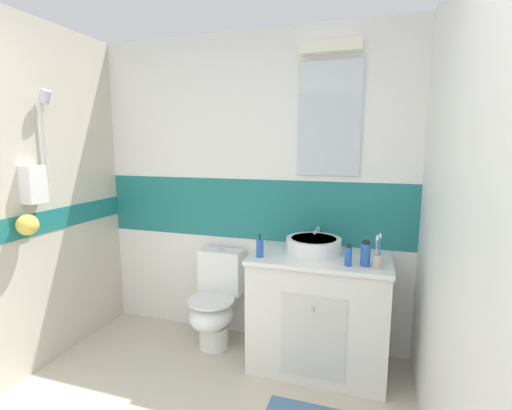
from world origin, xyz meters
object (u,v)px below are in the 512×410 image
object	(u,v)px
sink_basin	(314,245)
soap_dispenser	(260,248)
mouthwash_bottle	(365,254)
toothbrush_cup	(378,260)
deodorant_spray_can	(348,256)
toilet	(215,302)

from	to	relation	value
sink_basin	soap_dispenser	distance (m)	0.40
mouthwash_bottle	toothbrush_cup	bearing A→B (deg)	-18.31
mouthwash_bottle	sink_basin	bearing A→B (deg)	152.73
sink_basin	toothbrush_cup	xyz separation A→B (m)	(0.44, -0.21, -0.00)
soap_dispenser	deodorant_spray_can	xyz separation A→B (m)	(0.60, -0.01, 0.00)
toilet	deodorant_spray_can	xyz separation A→B (m)	(1.04, -0.21, 0.56)
sink_basin	soap_dispenser	xyz separation A→B (m)	(-0.34, -0.21, 0.01)
toilet	deodorant_spray_can	bearing A→B (deg)	-11.60
mouthwash_bottle	toilet	bearing A→B (deg)	170.97
toilet	deodorant_spray_can	world-z (taller)	deodorant_spray_can
toilet	mouthwash_bottle	xyz separation A→B (m)	(1.15, -0.18, 0.57)
mouthwash_bottle	deodorant_spray_can	bearing A→B (deg)	-163.39
sink_basin	toothbrush_cup	world-z (taller)	toothbrush_cup
toothbrush_cup	toilet	bearing A→B (deg)	170.37
deodorant_spray_can	toilet	bearing A→B (deg)	168.40
deodorant_spray_can	mouthwash_bottle	distance (m)	0.11
sink_basin	deodorant_spray_can	xyz separation A→B (m)	(0.26, -0.22, 0.01)
toothbrush_cup	deodorant_spray_can	xyz separation A→B (m)	(-0.18, -0.01, 0.01)
toothbrush_cup	sink_basin	bearing A→B (deg)	154.20
toothbrush_cup	mouthwash_bottle	size ratio (longest dim) A/B	1.34
deodorant_spray_can	soap_dispenser	bearing A→B (deg)	179.48
sink_basin	toilet	bearing A→B (deg)	-179.66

